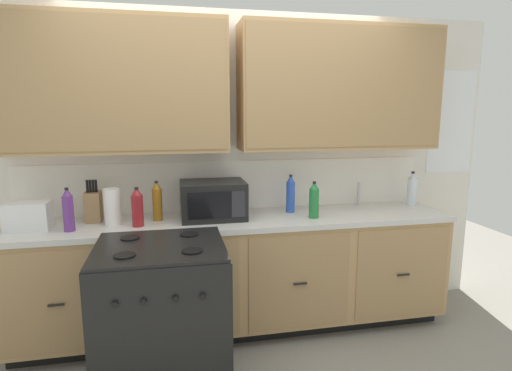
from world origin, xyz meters
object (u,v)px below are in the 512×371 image
at_px(bottle_violet, 68,210).
at_px(toaster, 28,216).
at_px(knife_block, 93,206).
at_px(paper_towel_roll, 112,207).
at_px(bottle_blue, 291,194).
at_px(bottle_green, 314,200).
at_px(stove_range, 163,319).
at_px(bottle_clear, 412,189).
at_px(microwave, 213,200).
at_px(bottle_amber, 157,201).
at_px(bottle_red, 137,207).

bearing_deg(bottle_violet, toaster, 160.82).
bearing_deg(toaster, knife_block, 18.64).
bearing_deg(paper_towel_roll, bottle_blue, 4.27).
height_order(bottle_blue, bottle_green, bottle_blue).
distance_m(paper_towel_roll, bottle_green, 1.47).
xyz_separation_m(knife_block, bottle_blue, (1.49, -0.02, 0.03)).
distance_m(knife_block, bottle_blue, 1.49).
height_order(stove_range, toaster, toaster).
bearing_deg(bottle_blue, bottle_clear, 1.81).
relative_size(microwave, toaster, 1.71).
distance_m(toaster, bottle_green, 2.01).
xyz_separation_m(toaster, bottle_blue, (1.89, 0.12, 0.05)).
xyz_separation_m(paper_towel_roll, bottle_blue, (1.34, 0.10, 0.02)).
bearing_deg(bottle_amber, knife_block, 171.72).
xyz_separation_m(toaster, bottle_clear, (2.98, 0.15, 0.05)).
distance_m(bottle_red, bottle_violet, 0.45).
height_order(toaster, knife_block, knife_block).
xyz_separation_m(bottle_blue, bottle_amber, (-1.03, -0.05, -0.00)).
height_order(bottle_red, bottle_amber, bottle_amber).
bearing_deg(bottle_red, knife_block, 148.43).
relative_size(microwave, bottle_amber, 1.62).
xyz_separation_m(stove_range, microwave, (0.38, 0.67, 0.58)).
relative_size(stove_range, toaster, 3.39).
height_order(stove_range, paper_towel_roll, paper_towel_roll).
bearing_deg(microwave, bottle_violet, -171.25).
height_order(microwave, bottle_green, microwave).
bearing_deg(toaster, bottle_green, -2.64).
height_order(bottle_clear, bottle_green, bottle_clear).
distance_m(bottle_clear, bottle_green, 1.00).
relative_size(bottle_blue, bottle_green, 1.09).
height_order(bottle_red, bottle_green, same).
relative_size(bottle_blue, bottle_red, 1.09).
relative_size(toaster, bottle_violet, 0.94).
xyz_separation_m(stove_range, bottle_green, (1.13, 0.52, 0.58)).
distance_m(bottle_red, bottle_clear, 2.27).
relative_size(knife_block, bottle_violet, 1.04).
height_order(stove_range, bottle_amber, bottle_amber).
bearing_deg(paper_towel_roll, stove_range, -61.68).
relative_size(microwave, bottle_blue, 1.58).
height_order(microwave, toaster, microwave).
bearing_deg(bottle_clear, bottle_green, -165.93).
relative_size(stove_range, bottle_violet, 3.19).
distance_m(bottle_blue, bottle_clear, 1.09).
height_order(paper_towel_roll, bottle_blue, bottle_blue).
bearing_deg(stove_range, bottle_green, 24.65).
xyz_separation_m(bottle_violet, bottle_green, (1.73, 0.00, -0.01)).
relative_size(bottle_clear, bottle_violet, 0.98).
bearing_deg(bottle_green, stove_range, -155.35).
xyz_separation_m(bottle_blue, bottle_clear, (1.09, 0.03, -0.01)).
bearing_deg(bottle_blue, toaster, -176.49).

